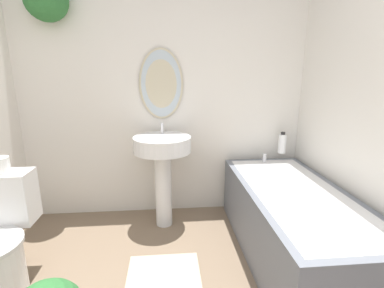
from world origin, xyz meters
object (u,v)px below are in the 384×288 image
(bathtub, at_px, (293,222))
(shampoo_bottle, at_px, (282,143))
(toilet_paper_roll, at_px, (0,165))
(pedestal_sink, at_px, (163,159))

(bathtub, height_order, shampoo_bottle, shampoo_bottle)
(bathtub, relative_size, shampoo_bottle, 7.69)
(shampoo_bottle, relative_size, toilet_paper_roll, 1.88)
(shampoo_bottle, bearing_deg, bathtub, -103.98)
(shampoo_bottle, bearing_deg, toilet_paper_roll, -161.46)
(pedestal_sink, relative_size, toilet_paper_roll, 8.49)
(pedestal_sink, bearing_deg, toilet_paper_roll, -151.28)
(bathtub, xyz_separation_m, toilet_paper_roll, (-2.00, -0.01, 0.52))
(bathtub, height_order, toilet_paper_roll, toilet_paper_roll)
(pedestal_sink, height_order, shampoo_bottle, pedestal_sink)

